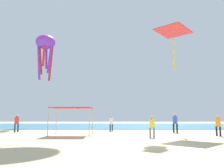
# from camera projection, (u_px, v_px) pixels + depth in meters

# --- Properties ---
(ground) EXTENTS (110.00, 110.00, 0.10)m
(ground) POSITION_uv_depth(u_px,v_px,m) (135.00, 144.00, 14.51)
(ground) COLOR #D1BA8C
(ocean_strip) EXTENTS (110.00, 24.28, 0.03)m
(ocean_strip) POSITION_uv_depth(u_px,v_px,m) (122.00, 126.00, 40.55)
(ocean_strip) COLOR teal
(ocean_strip) RESTS_ON ground
(canopy_tent) EXTENTS (3.27, 2.82, 2.28)m
(canopy_tent) POSITION_uv_depth(u_px,v_px,m) (72.00, 109.00, 20.66)
(canopy_tent) COLOR #B2B2B7
(canopy_tent) RESTS_ON ground
(person_near_tent) EXTENTS (0.40, 0.38, 1.59)m
(person_near_tent) POSITION_uv_depth(u_px,v_px,m) (152.00, 125.00, 18.52)
(person_near_tent) COLOR slate
(person_near_tent) RESTS_ON ground
(person_leftmost) EXTENTS (0.42, 0.42, 1.77)m
(person_leftmost) POSITION_uv_depth(u_px,v_px,m) (17.00, 122.00, 24.70)
(person_leftmost) COLOR #33384C
(person_leftmost) RESTS_ON ground
(person_central) EXTENTS (0.38, 0.38, 1.61)m
(person_central) POSITION_uv_depth(u_px,v_px,m) (111.00, 122.00, 26.30)
(person_central) COLOR #33384C
(person_central) RESTS_ON ground
(person_rightmost) EXTENTS (0.39, 0.39, 1.65)m
(person_rightmost) POSITION_uv_depth(u_px,v_px,m) (218.00, 124.00, 19.98)
(person_rightmost) COLOR black
(person_rightmost) RESTS_ON ground
(person_far_shore) EXTENTS (0.46, 0.44, 1.85)m
(person_far_shore) POSITION_uv_depth(u_px,v_px,m) (175.00, 121.00, 24.07)
(person_far_shore) COLOR black
(person_far_shore) RESTS_ON ground
(kite_octopus_purple) EXTENTS (3.08, 3.08, 6.92)m
(kite_octopus_purple) POSITION_uv_depth(u_px,v_px,m) (46.00, 44.00, 37.53)
(kite_octopus_purple) COLOR purple
(kite_diamond_red) EXTENTS (4.04, 4.04, 4.06)m
(kite_diamond_red) POSITION_uv_depth(u_px,v_px,m) (173.00, 33.00, 24.54)
(kite_diamond_red) COLOR red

